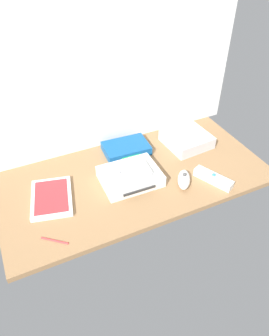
% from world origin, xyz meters
% --- Properties ---
extents(ground_plane, '(1.00, 0.48, 0.02)m').
position_xyz_m(ground_plane, '(0.00, 0.00, -0.01)').
color(ground_plane, '#936D47').
rests_on(ground_plane, ground).
extents(back_wall, '(1.10, 0.01, 0.64)m').
position_xyz_m(back_wall, '(0.00, 0.25, 0.32)').
color(back_wall, white).
rests_on(back_wall, ground).
extents(game_console, '(0.21, 0.17, 0.04)m').
position_xyz_m(game_console, '(-0.03, -0.02, 0.02)').
color(game_console, white).
rests_on(game_console, ground_plane).
extents(mini_computer, '(0.18, 0.18, 0.05)m').
position_xyz_m(mini_computer, '(0.29, 0.10, 0.03)').
color(mini_computer, silver).
rests_on(mini_computer, ground_plane).
extents(game_case, '(0.18, 0.22, 0.02)m').
position_xyz_m(game_case, '(-0.31, 0.01, 0.01)').
color(game_case, white).
rests_on(game_case, ground_plane).
extents(network_router, '(0.19, 0.13, 0.03)m').
position_xyz_m(network_router, '(0.03, 0.15, 0.02)').
color(network_router, '#145193').
rests_on(network_router, ground_plane).
extents(remote_wand, '(0.09, 0.15, 0.03)m').
position_xyz_m(remote_wand, '(0.25, -0.15, 0.02)').
color(remote_wand, white).
rests_on(remote_wand, ground_plane).
extents(remote_nunchuk, '(0.09, 0.11, 0.05)m').
position_xyz_m(remote_nunchuk, '(0.14, -0.11, 0.02)').
color(remote_nunchuk, white).
rests_on(remote_nunchuk, ground_plane).
extents(remote_classic_pad, '(0.15, 0.09, 0.02)m').
position_xyz_m(remote_classic_pad, '(-0.03, -0.03, 0.05)').
color(remote_classic_pad, white).
rests_on(remote_classic_pad, game_console).
extents(stylus_pen, '(0.07, 0.06, 0.01)m').
position_xyz_m(stylus_pen, '(-0.35, -0.17, 0.00)').
color(stylus_pen, red).
rests_on(stylus_pen, ground_plane).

